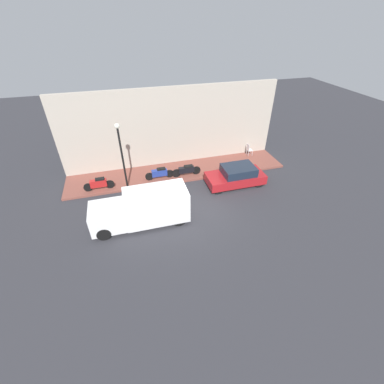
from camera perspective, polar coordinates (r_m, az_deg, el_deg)
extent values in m
plane|color=#2D2D33|center=(15.25, 0.93, -4.20)|extent=(60.00, 60.00, 0.00)
cube|color=brown|center=(18.85, -3.04, 4.55)|extent=(2.83, 15.60, 0.13)
cube|color=#B2A899|center=(19.01, -4.42, 14.06)|extent=(0.30, 15.60, 5.66)
cube|color=maroon|center=(17.55, 9.53, 3.10)|extent=(1.78, 3.86, 0.59)
cube|color=#192333|center=(17.34, 10.29, 4.79)|extent=(1.56, 2.13, 0.55)
cylinder|color=black|center=(16.54, 5.96, 0.61)|extent=(0.20, 0.67, 0.67)
cylinder|color=black|center=(17.73, 4.21, 3.34)|extent=(0.20, 0.67, 0.67)
cylinder|color=black|center=(17.68, 14.76, 2.05)|extent=(0.20, 0.67, 0.67)
cylinder|color=black|center=(18.80, 12.59, 4.54)|extent=(0.20, 0.67, 0.67)
cube|color=white|center=(14.12, -7.94, -2.77)|extent=(1.80, 3.37, 1.75)
cube|color=white|center=(14.31, -18.17, -5.23)|extent=(1.71, 1.82, 1.22)
cube|color=#192333|center=(14.13, -19.51, -4.34)|extent=(1.53, 1.00, 0.49)
cylinder|color=black|center=(14.05, -18.99, -8.79)|extent=(0.22, 0.73, 0.73)
cylinder|color=black|center=(15.22, -19.00, -4.85)|extent=(0.22, 0.73, 0.73)
cylinder|color=black|center=(14.11, -2.88, -6.20)|extent=(0.22, 0.73, 0.73)
cylinder|color=black|center=(15.27, -4.22, -2.48)|extent=(0.22, 0.73, 0.73)
cube|color=navy|center=(17.80, -7.25, 4.26)|extent=(0.30, 1.05, 0.45)
cube|color=black|center=(17.67, -6.86, 5.12)|extent=(0.27, 0.57, 0.12)
cylinder|color=black|center=(17.83, -9.44, 3.41)|extent=(0.10, 0.56, 0.56)
cylinder|color=black|center=(17.99, -5.00, 4.09)|extent=(0.10, 0.56, 0.56)
cube|color=black|center=(18.02, -1.25, 4.96)|extent=(0.30, 1.09, 0.41)
cube|color=black|center=(17.92, -0.80, 5.75)|extent=(0.27, 0.60, 0.12)
cylinder|color=black|center=(17.96, -3.49, 4.19)|extent=(0.10, 0.60, 0.60)
cylinder|color=black|center=(18.27, 0.96, 4.84)|extent=(0.10, 0.60, 0.60)
cube|color=#B21E1E|center=(17.59, -20.07, 1.84)|extent=(0.30, 1.02, 0.48)
cube|color=black|center=(17.43, -19.81, 2.73)|extent=(0.27, 0.56, 0.12)
cylinder|color=black|center=(17.79, -22.08, 0.95)|extent=(0.10, 0.56, 0.56)
cylinder|color=black|center=(17.63, -17.78, 1.66)|extent=(0.10, 0.56, 0.56)
cylinder|color=black|center=(16.58, -15.13, 7.05)|extent=(0.12, 0.12, 4.09)
sphere|color=silver|center=(15.72, -16.34, 13.91)|extent=(0.31, 0.31, 0.31)
cube|color=silver|center=(21.30, 12.69, 9.11)|extent=(0.40, 0.40, 0.04)
cube|color=silver|center=(21.11, 12.34, 9.70)|extent=(0.40, 0.04, 0.48)
cylinder|color=silver|center=(21.35, 13.23, 8.38)|extent=(0.04, 0.04, 0.43)
cylinder|color=silver|center=(21.61, 12.82, 8.79)|extent=(0.04, 0.04, 0.43)
cylinder|color=silver|center=(21.19, 12.40, 8.30)|extent=(0.04, 0.04, 0.43)
cylinder|color=silver|center=(21.46, 11.99, 8.71)|extent=(0.04, 0.04, 0.43)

